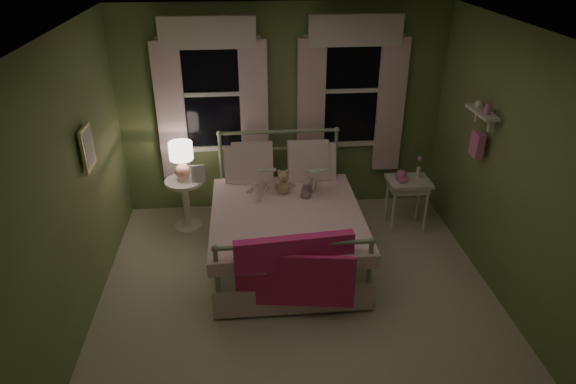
{
  "coord_description": "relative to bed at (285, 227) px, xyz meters",
  "views": [
    {
      "loc": [
        -0.47,
        -4.0,
        3.35
      ],
      "look_at": [
        -0.07,
        0.5,
        1.0
      ],
      "focal_mm": 32.0,
      "sensor_mm": 36.0,
      "label": 1
    }
  ],
  "objects": [
    {
      "name": "room_shell",
      "position": [
        0.07,
        -0.85,
        0.92
      ],
      "size": [
        4.2,
        4.2,
        4.2
      ],
      "color": "beige",
      "rests_on": "ground"
    },
    {
      "name": "bed",
      "position": [
        0.0,
        0.0,
        0.0
      ],
      "size": [
        1.58,
        2.04,
        1.18
      ],
      "color": "white",
      "rests_on": "ground"
    },
    {
      "name": "pink_throw",
      "position": [
        -0.0,
        -1.03,
        0.23
      ],
      "size": [
        1.1,
        0.26,
        0.71
      ],
      "color": "#F12F89",
      "rests_on": "bed"
    },
    {
      "name": "child_left",
      "position": [
        -0.28,
        0.42,
        0.56
      ],
      "size": [
        0.29,
        0.2,
        0.75
      ],
      "primitive_type": "imported",
      "rotation": [
        0.0,
        0.0,
        3.06
      ],
      "color": "#F7D1DD",
      "rests_on": "bed"
    },
    {
      "name": "child_right",
      "position": [
        0.28,
        0.42,
        0.52
      ],
      "size": [
        0.37,
        0.31,
        0.66
      ],
      "primitive_type": "imported",
      "rotation": [
        0.0,
        0.0,
        2.94
      ],
      "color": "#F7D1DD",
      "rests_on": "bed"
    },
    {
      "name": "book_left",
      "position": [
        -0.28,
        0.17,
        0.58
      ],
      "size": [
        0.21,
        0.13,
        0.26
      ],
      "primitive_type": "imported",
      "rotation": [
        1.22,
        0.0,
        -0.06
      ],
      "color": "beige",
      "rests_on": "child_left"
    },
    {
      "name": "book_right",
      "position": [
        0.28,
        0.17,
        0.54
      ],
      "size": [
        0.22,
        0.15,
        0.26
      ],
      "primitive_type": "imported",
      "rotation": [
        1.22,
        0.0,
        0.22
      ],
      "color": "beige",
      "rests_on": "child_right"
    },
    {
      "name": "teddy_bear",
      "position": [
        0.0,
        0.26,
        0.41
      ],
      "size": [
        0.23,
        0.18,
        0.3
      ],
      "color": "tan",
      "rests_on": "bed"
    },
    {
      "name": "nightstand_left",
      "position": [
        -1.15,
        0.74,
        0.03
      ],
      "size": [
        0.46,
        0.46,
        0.65
      ],
      "color": "white",
      "rests_on": "ground"
    },
    {
      "name": "table_lamp",
      "position": [
        -1.15,
        0.74,
        0.57
      ],
      "size": [
        0.28,
        0.28,
        0.45
      ],
      "color": "#FCA595",
      "rests_on": "nightstand_left"
    },
    {
      "name": "book_nightstand",
      "position": [
        -1.05,
        0.66,
        0.27
      ],
      "size": [
        0.18,
        0.24,
        0.02
      ],
      "primitive_type": "imported",
      "rotation": [
        0.0,
        0.0,
        0.07
      ],
      "color": "beige",
      "rests_on": "nightstand_left"
    },
    {
      "name": "nightstand_right",
      "position": [
        1.53,
        0.51,
        0.17
      ],
      "size": [
        0.5,
        0.4,
        0.64
      ],
      "color": "white",
      "rests_on": "ground"
    },
    {
      "name": "pink_toy",
      "position": [
        1.43,
        0.5,
        0.32
      ],
      "size": [
        0.14,
        0.19,
        0.14
      ],
      "color": "pink",
      "rests_on": "nightstand_right"
    },
    {
      "name": "bud_vase",
      "position": [
        1.65,
        0.56,
        0.41
      ],
      "size": [
        0.06,
        0.06,
        0.28
      ],
      "color": "white",
      "rests_on": "nightstand_right"
    },
    {
      "name": "window_left",
      "position": [
        -0.78,
        1.18,
        1.24
      ],
      "size": [
        1.34,
        0.13,
        1.96
      ],
      "color": "black",
      "rests_on": "room_shell"
    },
    {
      "name": "window_right",
      "position": [
        0.92,
        1.18,
        1.24
      ],
      "size": [
        1.34,
        0.13,
        1.96
      ],
      "color": "black",
      "rests_on": "room_shell"
    },
    {
      "name": "wall_shelf",
      "position": [
        1.97,
        -0.14,
        1.14
      ],
      "size": [
        0.15,
        0.5,
        0.6
      ],
      "color": "white",
      "rests_on": "room_shell"
    },
    {
      "name": "framed_picture",
      "position": [
        -1.88,
        -0.25,
        1.12
      ],
      "size": [
        0.03,
        0.32,
        0.42
      ],
      "color": "beige",
      "rests_on": "room_shell"
    }
  ]
}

